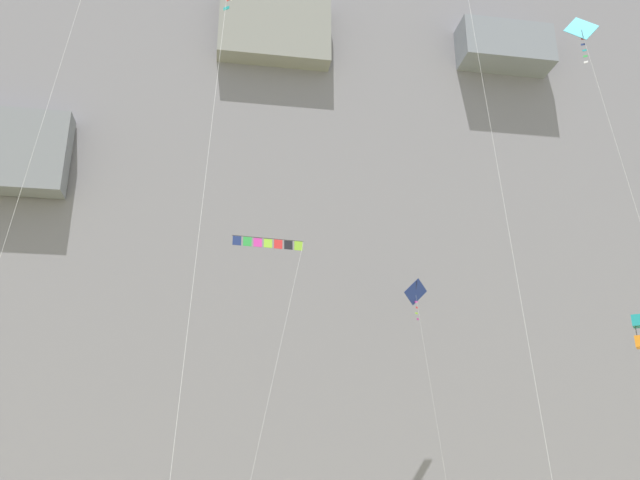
{
  "coord_description": "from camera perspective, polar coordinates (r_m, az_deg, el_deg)",
  "views": [
    {
      "loc": [
        -4.1,
        -10.03,
        3.51
      ],
      "look_at": [
        0.46,
        18.47,
        13.52
      ],
      "focal_mm": 35.67,
      "sensor_mm": 36.0,
      "label": 1
    }
  ],
  "objects": [
    {
      "name": "kite_banner_high_center",
      "position": [
        40.41,
        -4.68,
        -0.73
      ],
      "size": [
        4.63,
        4.2,
        16.92
      ],
      "color": "black",
      "rests_on": "ground"
    },
    {
      "name": "kite_diamond_mid_left",
      "position": [
        43.0,
        22.69,
        16.06
      ],
      "size": [
        1.81,
        4.16,
        29.3
      ],
      "color": "#38B2D1",
      "rests_on": "ground"
    },
    {
      "name": "cliff_face",
      "position": [
        77.42,
        -5.28,
        5.14
      ],
      "size": [
        180.0,
        31.42,
        70.41
      ],
      "color": "gray",
      "rests_on": "ground"
    },
    {
      "name": "kite_diamond_upper_left",
      "position": [
        54.01,
        8.62,
        -4.94
      ],
      "size": [
        2.36,
        2.4,
        18.04
      ],
      "color": "navy",
      "rests_on": "ground"
    }
  ]
}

